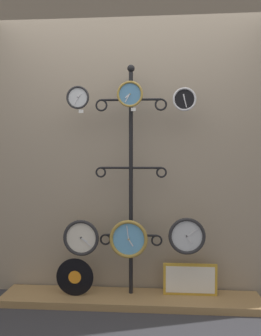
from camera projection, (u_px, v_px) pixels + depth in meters
The scene contains 14 objects.
ground_plane at pixel (127, 323), 2.44m from camera, with size 12.00×12.00×0.00m, color #333338.
shop_wall at pixel (132, 140), 2.97m from camera, with size 4.40×0.04×2.80m.
low_shelf at pixel (130, 299), 2.78m from camera, with size 2.20×0.36×0.06m.
display_stand at pixel (131, 223), 2.83m from camera, with size 0.62×0.37×2.03m.
clock_top_left at pixel (78, 98), 2.74m from camera, with size 0.19×0.04×0.19m.
clock_top_center at pixel (130, 94), 2.69m from camera, with size 0.22×0.04×0.22m.
clock_top_right at pixel (184, 99), 2.68m from camera, with size 0.19×0.04×0.19m.
clock_bottom_left at pixel (81, 238), 2.75m from camera, with size 0.31×0.04×0.31m.
clock_bottom_center at pixel (129, 239), 2.73m from camera, with size 0.32×0.04×0.32m.
clock_bottom_right at pixel (187, 236), 2.68m from camera, with size 0.30×0.04×0.30m.
vinyl_record at pixel (75, 277), 2.78m from camera, with size 0.32×0.01×0.32m.
picture_frame at pixel (190, 279), 2.80m from camera, with size 0.46×0.02×0.27m.
price_tag_upper at pixel (81, 111), 2.74m from camera, with size 0.04×0.00×0.03m.
price_tag_mid at pixel (133, 109), 2.69m from camera, with size 0.04×0.00×0.03m.
Camera 1 is at (0.20, -2.40, 1.22)m, focal length 35.00 mm.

